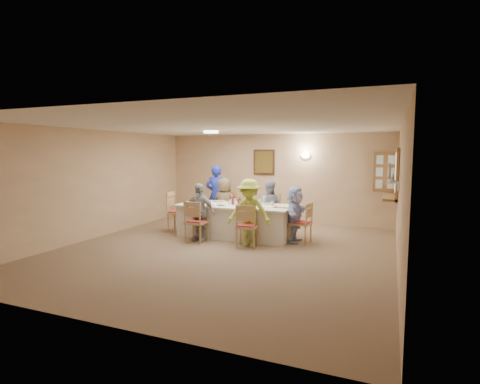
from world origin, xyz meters
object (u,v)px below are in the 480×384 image
at_px(chair_front_right, 247,225).
at_px(chair_back_right, 270,213).
at_px(chair_front_left, 197,221).
at_px(diner_back_left, 224,204).
at_px(chair_right_end, 301,222).
at_px(diner_front_left, 199,212).
at_px(serving_hatch, 397,174).
at_px(chair_back_left, 226,210).
at_px(caregiver, 216,195).
at_px(chair_left_end, 179,212).
at_px(desk_fan, 392,175).
at_px(dining_table, 236,221).
at_px(diner_back_right, 269,207).
at_px(condiment_ketchup, 234,199).
at_px(diner_front_right, 249,213).
at_px(diner_right_end, 295,214).

bearing_deg(chair_front_right, chair_back_right, -99.08).
bearing_deg(chair_front_left, diner_back_left, -90.85).
xyz_separation_m(chair_right_end, diner_front_left, (-2.15, -0.68, 0.20)).
xyz_separation_m(serving_hatch, chair_front_right, (-2.87, -1.92, -1.04)).
height_order(chair_back_left, caregiver, caregiver).
bearing_deg(chair_front_right, chair_left_end, -29.49).
relative_size(chair_left_end, diner_front_left, 0.77).
xyz_separation_m(desk_fan, dining_table, (-3.36, 0.23, -1.17)).
relative_size(diner_back_right, condiment_ketchup, 5.08).
distance_m(chair_front_left, chair_left_end, 1.24).
distance_m(chair_right_end, condiment_ketchup, 1.65).
bearing_deg(dining_table, caregiver, 132.40).
xyz_separation_m(desk_fan, chair_front_right, (-2.76, -0.57, -1.09)).
relative_size(serving_hatch, chair_back_left, 1.54).
distance_m(diner_front_right, caregiver, 2.47).
bearing_deg(condiment_ketchup, diner_front_left, -129.21).
relative_size(chair_back_left, chair_front_right, 1.06).
height_order(serving_hatch, chair_left_end, serving_hatch).
distance_m(chair_back_left, caregiver, 0.66).
relative_size(diner_back_right, diner_front_left, 1.00).
distance_m(dining_table, chair_back_left, 1.01).
xyz_separation_m(serving_hatch, chair_right_end, (-1.92, -1.12, -1.05)).
height_order(chair_back_right, diner_back_right, diner_back_right).
bearing_deg(desk_fan, serving_hatch, 85.34).
xyz_separation_m(chair_back_right, diner_front_left, (-1.20, -1.48, 0.17)).
bearing_deg(diner_back_left, chair_front_left, 91.85).
relative_size(desk_fan, chair_back_left, 0.31).
relative_size(chair_right_end, condiment_ketchup, 3.52).
relative_size(desk_fan, chair_back_right, 0.31).
height_order(chair_back_left, diner_back_left, diner_back_left).
bearing_deg(chair_left_end, serving_hatch, -85.38).
bearing_deg(diner_right_end, diner_front_left, 110.04).
bearing_deg(dining_table, chair_front_right, -53.13).
height_order(chair_front_left, chair_right_end, chair_front_left).
distance_m(chair_left_end, diner_front_right, 2.26).
height_order(chair_front_right, diner_front_right, diner_front_right).
xyz_separation_m(chair_back_right, caregiver, (-1.65, 0.35, 0.34)).
bearing_deg(condiment_ketchup, chair_front_left, -124.75).
bearing_deg(diner_back_left, diner_back_right, -178.15).
distance_m(serving_hatch, chair_right_end, 2.46).
height_order(desk_fan, diner_front_left, desk_fan).
xyz_separation_m(diner_back_right, diner_front_right, (0.00, -1.36, 0.06)).
bearing_deg(chair_front_left, desk_fan, -172.59).
relative_size(desk_fan, chair_front_left, 0.32).
bearing_deg(serving_hatch, desk_fan, -94.66).
bearing_deg(diner_front_right, diner_front_left, 170.59).
distance_m(diner_back_left, condiment_ketchup, 0.91).
xyz_separation_m(chair_back_left, condiment_ketchup, (0.56, -0.80, 0.40)).
bearing_deg(desk_fan, chair_right_end, 172.91).
bearing_deg(chair_right_end, serving_hatch, 128.11).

